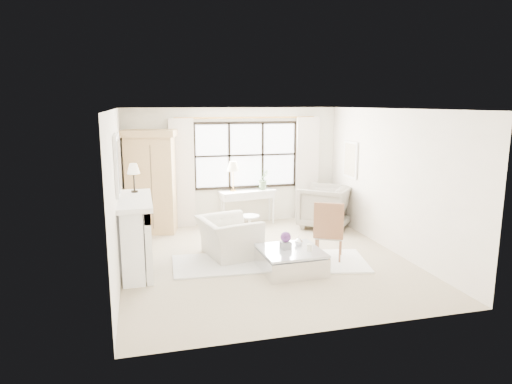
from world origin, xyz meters
TOP-DOWN VIEW (x-y plane):
  - floor at (0.00, 0.00)m, footprint 5.50×5.50m
  - ceiling at (0.00, 0.00)m, footprint 5.50×5.50m
  - wall_back at (0.00, 2.75)m, footprint 5.00×0.00m
  - wall_front at (0.00, -2.75)m, footprint 5.00×0.00m
  - wall_left at (-2.50, 0.00)m, footprint 0.00×5.50m
  - wall_right at (2.50, 0.00)m, footprint 0.00×5.50m
  - window_pane at (0.30, 2.73)m, footprint 2.40×0.02m
  - window_frame at (0.30, 2.72)m, footprint 2.50×0.04m
  - curtain_rod at (0.30, 2.67)m, footprint 3.30×0.04m
  - curtain_left at (-1.20, 2.65)m, footprint 0.55×0.10m
  - curtain_right at (1.80, 2.65)m, footprint 0.55×0.10m
  - fireplace at (-2.27, 0.00)m, footprint 0.58×1.66m
  - mirror_frame at (-2.47, 0.00)m, footprint 0.05×1.15m
  - mirror_glass at (-2.44, 0.00)m, footprint 0.02×1.00m
  - art_frame at (2.47, 1.70)m, footprint 0.04×0.62m
  - art_canvas at (2.45, 1.70)m, footprint 0.01×0.52m
  - mantel_lamp at (-2.23, 0.52)m, footprint 0.22×0.22m
  - armoire at (-1.90, 2.38)m, footprint 1.24×0.92m
  - console_table at (0.28, 2.53)m, footprint 1.36×0.67m
  - console_lamp at (-0.05, 2.54)m, footprint 0.28×0.28m
  - orchid_plant at (0.68, 2.54)m, footprint 0.32×0.29m
  - side_table at (0.04, 1.31)m, footprint 0.40×0.40m
  - rug_left at (-0.82, -0.06)m, footprint 1.74×1.27m
  - rug_right at (0.92, -0.37)m, footprint 1.84×1.52m
  - club_armchair at (-0.59, 0.35)m, footprint 1.17×1.28m
  - wingback_chair at (1.92, 1.78)m, footprint 1.48×1.47m
  - french_chair at (1.12, -0.30)m, footprint 0.65×0.65m
  - coffee_table at (0.27, -0.66)m, footprint 1.03×1.03m
  - planter_box at (0.20, -0.61)m, footprint 0.18×0.18m
  - planter_flowers at (0.20, -0.61)m, footprint 0.18×0.18m
  - pillar_candle at (0.54, -0.82)m, footprint 0.09×0.09m
  - coffee_vase at (0.48, -0.46)m, footprint 0.18×0.18m

SIDE VIEW (x-z plane):
  - floor at x=0.00m, z-range 0.00..0.00m
  - rug_left at x=-0.82m, z-range 0.00..0.03m
  - rug_right at x=0.92m, z-range 0.00..0.03m
  - coffee_table at x=0.27m, z-range -0.01..0.37m
  - french_chair at x=1.12m, z-range -0.23..0.85m
  - side_table at x=0.04m, z-range 0.08..0.58m
  - club_armchair at x=-0.59m, z-range 0.00..0.72m
  - console_table at x=0.28m, z-range 0.00..0.80m
  - pillar_candle at x=0.54m, z-range 0.38..0.50m
  - planter_box at x=0.20m, z-range 0.38..0.50m
  - coffee_vase at x=0.48m, z-range 0.38..0.53m
  - wingback_chair at x=1.92m, z-range 0.00..0.97m
  - planter_flowers at x=0.20m, z-range 0.50..0.68m
  - fireplace at x=-2.27m, z-range 0.02..1.28m
  - orchid_plant at x=0.68m, z-range 0.80..1.28m
  - armoire at x=-1.90m, z-range 0.02..2.26m
  - curtain_left at x=-1.20m, z-range 0.00..2.47m
  - curtain_right at x=1.80m, z-range 0.00..2.47m
  - wall_left at x=-2.50m, z-range -1.40..4.10m
  - wall_right at x=2.50m, z-range -1.40..4.10m
  - wall_back at x=0.00m, z-range -1.15..3.85m
  - wall_front at x=0.00m, z-range -1.15..3.85m
  - console_lamp at x=-0.05m, z-range 1.01..1.70m
  - art_frame at x=2.47m, z-range 1.14..1.96m
  - art_canvas at x=2.45m, z-range 1.19..1.91m
  - window_pane at x=0.30m, z-range 0.85..2.35m
  - window_frame at x=0.30m, z-range 0.85..2.35m
  - mantel_lamp at x=-2.23m, z-range 1.40..1.91m
  - mirror_frame at x=-2.47m, z-range 1.37..2.31m
  - mirror_glass at x=-2.44m, z-range 1.44..2.24m
  - curtain_rod at x=0.30m, z-range 2.45..2.49m
  - ceiling at x=0.00m, z-range 2.70..2.70m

